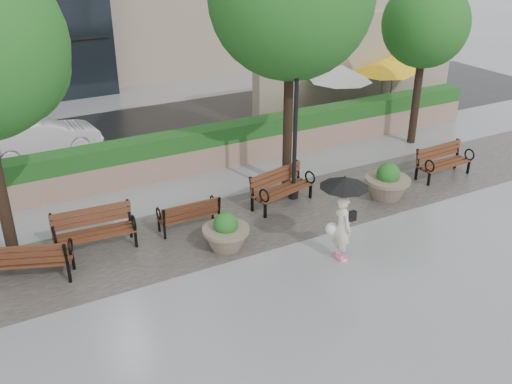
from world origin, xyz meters
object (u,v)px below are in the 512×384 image
car_right (40,138)px  pedestrian (343,210)px  bench_0 (30,268)px  bench_3 (282,195)px  bench_2 (189,220)px  planter_left (226,235)px  bench_1 (96,239)px  bench_4 (443,168)px  planter_right (387,185)px  lamppost (295,137)px

car_right → pedestrian: 11.57m
pedestrian → car_right: bearing=31.5°
bench_0 → bench_3: 6.98m
bench_2 → planter_left: (0.43, -1.34, 0.13)m
bench_1 → pedestrian: (5.10, -3.16, 0.98)m
bench_4 → planter_right: bearing=-175.1°
lamppost → pedestrian: size_ratio=2.03×
planter_left → pedestrian: 2.95m
bench_3 → pedestrian: pedestrian is taller
bench_3 → planter_left: bench_3 is taller
bench_1 → bench_0: bearing=-157.0°
planter_left → planter_right: (5.39, 0.32, 0.05)m
bench_1 → lamppost: 6.05m
bench_4 → car_right: car_right is taller
planter_right → bench_0: bearing=176.6°
bench_4 → planter_left: (-7.96, -0.66, 0.08)m
bench_0 → planter_right: size_ratio=1.55×
planter_left → planter_right: planter_right is taller
bench_2 → pedestrian: size_ratio=0.77×
bench_1 → bench_4: 10.86m
bench_0 → lamppost: (7.47, 0.70, 1.60)m
bench_2 → car_right: (-2.47, 7.30, 0.40)m
bench_1 → pedestrian: size_ratio=0.95×
bench_3 → bench_4: (5.51, -0.75, -0.01)m
bench_1 → bench_2: (2.44, -0.12, -0.06)m
bench_4 → pedestrian: size_ratio=0.90×
bench_0 → lamppost: size_ratio=0.47×
bench_0 → bench_4: (12.47, -0.24, -0.01)m
lamppost → bench_3: bearing=-158.9°
lamppost → bench_1: bearing=-178.6°
planter_left → lamppost: size_ratio=0.27×
bench_3 → car_right: car_right is taller
pedestrian → bench_2: bearing=46.3°
bench_4 → car_right: size_ratio=0.48×
planter_left → car_right: size_ratio=0.30×
pedestrian → planter_left: bearing=57.9°
planter_left → bench_2: bearing=107.6°
bench_2 → planter_left: 1.41m
bench_1 → bench_3: bearing=3.7°
bench_3 → planter_left: bearing=-163.8°
bench_2 → planter_right: bearing=171.1°
pedestrian → bench_1: bearing=63.4°
bench_4 → bench_1: bearing=173.1°
bench_2 → bench_1: bearing=-1.7°
bench_4 → planter_right: planter_right is taller
planter_left → pedestrian: size_ratio=0.55×
bench_0 → pedestrian: pedestrian is taller
lamppost → pedestrian: (-0.73, -3.31, -0.61)m
planter_right → planter_left: bearing=-176.6°
planter_right → lamppost: (-2.42, 1.29, 1.47)m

